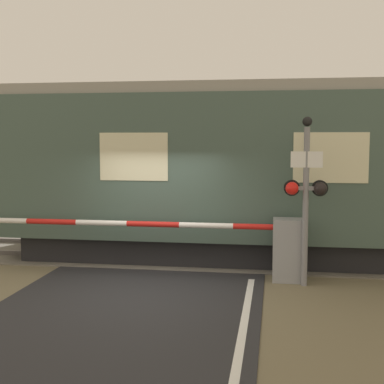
% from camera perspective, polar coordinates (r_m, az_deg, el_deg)
% --- Properties ---
extents(ground_plane, '(80.00, 80.00, 0.00)m').
position_cam_1_polar(ground_plane, '(9.94, -5.31, -10.40)').
color(ground_plane, '#6B6047').
extents(track_bed, '(36.00, 3.20, 0.13)m').
position_cam_1_polar(track_bed, '(12.82, -1.96, -6.61)').
color(track_bed, '#666056').
rests_on(track_bed, ground_plane).
extents(train, '(14.48, 3.08, 3.94)m').
position_cam_1_polar(train, '(12.38, 13.84, 2.11)').
color(train, black).
rests_on(train, ground_plane).
extents(crossing_barrier, '(6.83, 0.44, 1.22)m').
position_cam_1_polar(crossing_barrier, '(10.53, 6.82, -5.58)').
color(crossing_barrier, gray).
rests_on(crossing_barrier, ground_plane).
extents(signal_post, '(0.81, 0.26, 3.16)m').
position_cam_1_polar(signal_post, '(10.09, 12.06, 0.16)').
color(signal_post, gray).
rests_on(signal_post, ground_plane).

